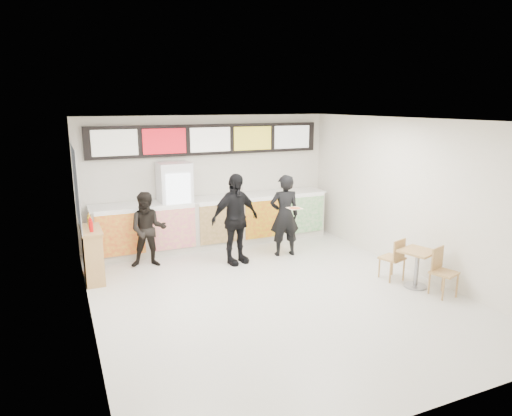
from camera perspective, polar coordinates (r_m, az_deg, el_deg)
floor at (r=8.17m, az=2.18°, el=-10.62°), size 7.00×7.00×0.00m
ceiling at (r=7.49m, az=2.38°, el=10.92°), size 7.00×7.00×0.00m
wall_back at (r=10.88m, az=-5.85°, el=3.55°), size 6.00×0.00×6.00m
wall_left at (r=6.95m, az=-20.56°, el=-2.60°), size 0.00×7.00×7.00m
wall_right at (r=9.38m, az=18.99°, el=1.39°), size 0.00×7.00×7.00m
service_counter at (r=10.69m, az=-5.06°, el=-1.68°), size 5.56×0.77×1.14m
menu_board at (r=10.69m, az=-5.82°, el=8.52°), size 5.50×0.14×0.70m
drinks_fridge at (r=10.36m, az=-10.04°, el=0.13°), size 0.70×0.67×2.00m
mirror_panel at (r=9.30m, az=-21.59°, el=2.66°), size 0.01×2.00×1.50m
customer_main at (r=9.89m, az=3.58°, el=-0.93°), size 0.72×0.54×1.79m
customer_left at (r=9.47m, az=-13.33°, el=-2.66°), size 0.87×0.74×1.55m
customer_mid at (r=9.37m, az=-2.63°, el=-1.40°), size 1.18×0.70×1.89m
pizza_slice at (r=9.45m, az=4.85°, el=0.02°), size 0.36×0.36×0.02m
cafe_table at (r=8.76m, az=19.50°, el=-6.35°), size 0.80×1.46×0.83m
condiment_ledge at (r=9.08m, az=-19.73°, el=-5.45°), size 0.37×0.90×1.20m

